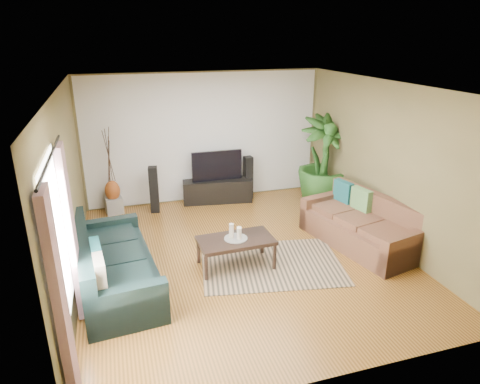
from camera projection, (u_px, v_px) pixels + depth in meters
name	position (u px, v px, depth m)	size (l,w,h in m)	color
floor	(244.00, 257.00, 6.94)	(5.50, 5.50, 0.00)	#9B6328
ceiling	(244.00, 87.00, 5.99)	(5.50, 5.50, 0.00)	white
wall_back	(204.00, 138.00, 8.93)	(5.00, 5.00, 0.00)	brown
wall_front	(332.00, 267.00, 4.00)	(5.00, 5.00, 0.00)	brown
wall_left	(68.00, 195.00, 5.78)	(5.50, 5.50, 0.00)	brown
wall_right	(386.00, 164.00, 7.15)	(5.50, 5.50, 0.00)	brown
backwall_panel	(205.00, 138.00, 8.92)	(4.90, 4.90, 0.00)	white
window_pane	(58.00, 244.00, 4.34)	(1.80, 1.80, 0.00)	white
curtain_near	(61.00, 306.00, 3.76)	(0.08, 0.35, 2.20)	gray
curtain_far	(71.00, 234.00, 5.11)	(0.08, 0.35, 2.20)	gray
curtain_rod	(50.00, 158.00, 4.03)	(0.03, 0.03, 1.90)	black
sofa_left	(115.00, 259.00, 6.00)	(2.30, 0.99, 0.85)	black
sofa_right	(360.00, 222.00, 7.19)	(2.07, 0.93, 0.85)	brown
area_rug	(271.00, 264.00, 6.71)	(2.16, 1.53, 0.01)	tan
coffee_table	(236.00, 252.00, 6.59)	(1.14, 0.62, 0.47)	black
candle_tray	(236.00, 238.00, 6.50)	(0.35, 0.35, 0.02)	gray
candle_tall	(231.00, 231.00, 6.47)	(0.07, 0.07, 0.23)	beige
candle_mid	(239.00, 233.00, 6.44)	(0.07, 0.07, 0.18)	beige
candle_short	(239.00, 231.00, 6.55)	(0.07, 0.07, 0.15)	beige
tv_stand	(217.00, 191.00, 9.14)	(1.45, 0.44, 0.48)	black
television	(217.00, 166.00, 8.95)	(1.07, 0.06, 0.63)	black
speaker_left	(154.00, 190.00, 8.53)	(0.17, 0.19, 0.94)	black
speaker_right	(248.00, 178.00, 9.25)	(0.17, 0.19, 0.94)	black
potted_plant	(323.00, 161.00, 8.77)	(1.05, 1.05, 1.87)	#1F4818
plant_pot	(321.00, 198.00, 9.05)	(0.35, 0.35, 0.27)	black
pedestal	(114.00, 205.00, 8.59)	(0.32, 0.32, 0.32)	gray
vase	(112.00, 191.00, 8.48)	(0.29, 0.29, 0.41)	#9B491C
side_table	(98.00, 244.00, 6.79)	(0.48, 0.48, 0.51)	brown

